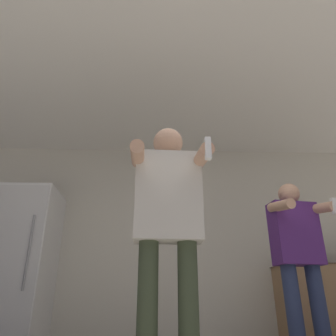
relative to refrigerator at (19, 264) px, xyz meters
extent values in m
cube|color=beige|center=(1.95, 0.38, 0.39)|extent=(7.00, 0.06, 2.55)
cube|color=silver|center=(1.95, -1.10, 1.69)|extent=(7.00, 3.42, 0.05)
cube|color=white|center=(0.00, 0.01, 0.00)|extent=(0.70, 0.69, 1.76)
cube|color=silver|center=(0.00, -0.34, 0.00)|extent=(0.68, 0.01, 1.69)
cylinder|color=#99999E|center=(0.22, -0.37, 0.09)|extent=(0.02, 0.02, 0.79)
cylinder|color=maroon|center=(3.42, 0.09, 0.10)|extent=(0.08, 0.08, 0.17)
cylinder|color=maroon|center=(3.42, 0.09, 0.23)|extent=(0.03, 0.03, 0.09)
sphere|color=black|center=(3.42, 0.09, 0.28)|extent=(0.03, 0.03, 0.03)
cylinder|color=#38422D|center=(1.55, -1.89, -0.48)|extent=(0.12, 0.12, 0.80)
cylinder|color=#38422D|center=(1.79, -1.88, -0.48)|extent=(0.12, 0.12, 0.80)
cube|color=beige|center=(1.67, -1.89, 0.21)|extent=(0.45, 0.22, 0.60)
sphere|color=tan|center=(1.67, -1.89, 0.62)|extent=(0.21, 0.21, 0.21)
cylinder|color=tan|center=(1.47, -2.08, 0.43)|extent=(0.10, 0.39, 0.15)
cylinder|color=tan|center=(1.88, -2.07, 0.43)|extent=(0.10, 0.39, 0.15)
cube|color=white|center=(1.89, -2.25, 0.40)|extent=(0.04, 0.04, 0.14)
cylinder|color=navy|center=(2.76, -1.01, -0.50)|extent=(0.13, 0.13, 0.76)
cylinder|color=navy|center=(2.99, -0.97, -0.50)|extent=(0.13, 0.13, 0.76)
cube|color=#4C236B|center=(2.87, -0.99, 0.17)|extent=(0.45, 0.26, 0.57)
sphere|color=tan|center=(2.87, -0.99, 0.55)|extent=(0.20, 0.20, 0.20)
cylinder|color=tan|center=(2.70, -1.19, 0.37)|extent=(0.14, 0.36, 0.15)
cylinder|color=tan|center=(3.10, -1.13, 0.37)|extent=(0.14, 0.36, 0.15)
cube|color=white|center=(3.13, -1.29, 0.34)|extent=(0.04, 0.04, 0.14)
camera|label=1|loc=(1.60, -3.98, -0.47)|focal=35.00mm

